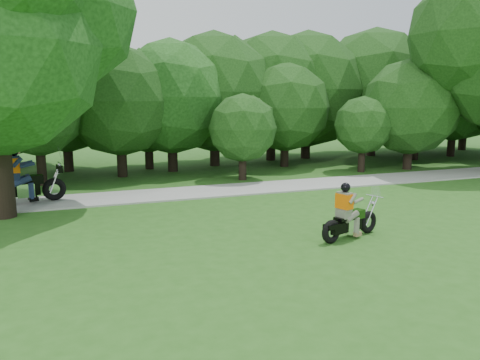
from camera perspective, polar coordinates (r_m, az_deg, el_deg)
ground at (r=12.76m, az=23.04°, el=-7.08°), size 100.00×100.00×0.00m
walkway at (r=19.19m, az=6.69°, el=-0.64°), size 60.00×2.20×0.06m
tree_line at (r=25.65m, az=2.81°, el=10.38°), size 40.10×12.99×7.75m
chopper_motorcycle at (r=12.27m, az=13.04°, el=-4.54°), size 2.04×0.97×1.48m
touring_motorcycle at (r=17.14m, az=-25.16°, el=-0.35°), size 2.53×1.07×1.94m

